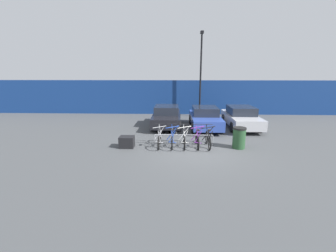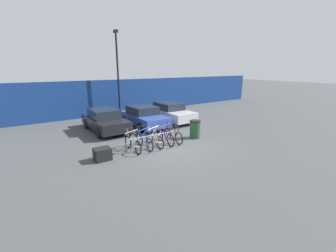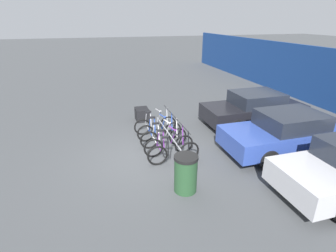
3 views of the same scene
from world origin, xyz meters
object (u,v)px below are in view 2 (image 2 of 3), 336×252
trash_bin (195,129)px  bicycle_black (173,135)px  bicycle_blue (144,141)px  car_blue (143,116)px  bicycle_purple (165,137)px  bike_rack (153,137)px  car_silver (170,112)px  car_black (105,120)px  cargo_crate (102,154)px  bicycle_silver (133,144)px  lamp_post (118,70)px  bicycle_white (155,139)px

trash_bin → bicycle_black: bearing=174.7°
bicycle_blue → car_blue: car_blue is taller
bicycle_purple → car_blue: (0.84, 3.91, 0.31)m
bicycle_blue → trash_bin: bicycle_blue is taller
bike_rack → bicycle_blue: bearing=-165.2°
bicycle_black → car_silver: (2.73, 4.18, 0.31)m
car_silver → car_black: bearing=178.7°
cargo_crate → bicycle_black: bearing=3.3°
bike_rack → car_silver: (3.94, 4.03, 0.22)m
car_black → bicycle_purple: bearing=-68.3°
bicycle_silver → car_black: size_ratio=0.40×
bike_rack → bicycle_blue: bicycle_blue is taller
lamp_post → car_blue: bearing=-90.7°
car_blue → cargo_crate: size_ratio=6.16×
bicycle_blue → bicycle_black: same height
bicycle_white → car_blue: size_ratio=0.40×
car_blue → bicycle_white: bearing=-110.7°
lamp_post → trash_bin: 8.79m
bicycle_purple → cargo_crate: bicycle_purple is taller
bicycle_silver → cargo_crate: size_ratio=2.44×
bicycle_white → car_silver: size_ratio=0.39×
bicycle_black → lamp_post: bearing=87.0°
car_blue → lamp_post: bearing=89.3°
bicycle_black → car_silver: bearing=56.4°
bike_rack → car_black: car_black is taller
car_black → trash_bin: (3.70, -4.43, -0.17)m
car_black → car_blue: same height
bicycle_silver → bicycle_blue: size_ratio=1.00×
car_black → car_silver: (4.97, -0.11, 0.00)m
bicycle_white → bicycle_purple: size_ratio=1.00×
car_blue → bicycle_blue: bearing=-117.9°
bicycle_white → trash_bin: (2.64, -0.14, 0.14)m
bicycle_white → bicycle_purple: 0.64m
car_black → bicycle_black: bearing=-62.5°
trash_bin → cargo_crate: bearing=-179.0°
bicycle_black → car_black: car_black is taller
bicycle_purple → car_silver: car_silver is taller
bicycle_black → lamp_post: size_ratio=0.25×
bicycle_black → car_silver: car_silver is taller
bicycle_purple → car_blue: 4.01m
trash_bin → bicycle_purple: bearing=176.1°
bicycle_black → bicycle_blue: bearing=179.5°
bicycle_purple → bicycle_black: bearing=-0.9°
car_black → lamp_post: 5.43m
bike_rack → bicycle_purple: 0.70m
bicycle_silver → bicycle_white: bearing=2.4°
bicycle_white → cargo_crate: bearing=-177.8°
lamp_post → bicycle_black: bearing=-92.6°
bicycle_silver → bicycle_purple: bearing=2.4°
car_blue → lamp_post: 5.06m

